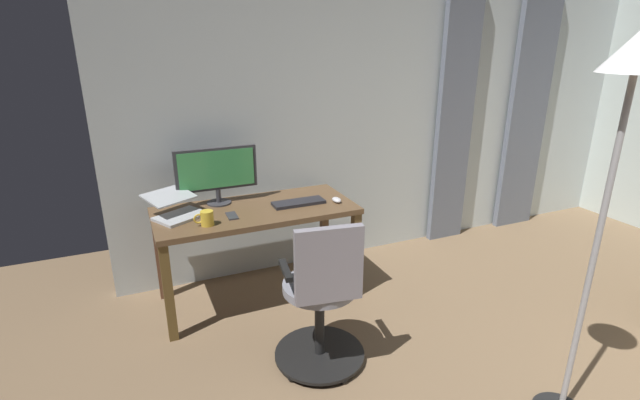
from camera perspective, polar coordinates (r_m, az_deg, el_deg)
name	(u,v)px	position (r m, az deg, el deg)	size (l,w,h in m)	color
back_room_partition	(405,93)	(4.29, 10.49, 12.85)	(5.15, 0.10, 2.87)	silver
curtain_left_panel	(528,110)	(5.15, 24.33, 10.15)	(0.47, 0.06, 2.44)	slate
curtain_right_panel	(455,115)	(4.52, 16.39, 10.02)	(0.38, 0.06, 2.44)	slate
desk	(256,220)	(3.41, -7.95, -2.52)	(1.44, 0.66, 0.73)	brown
office_chair	(322,301)	(2.74, 0.27, -12.39)	(0.56, 0.56, 0.97)	black
computer_monitor	(217,171)	(3.45, -12.69, 3.48)	(0.60, 0.18, 0.42)	#333338
computer_keyboard	(299,203)	(3.42, -2.67, -0.32)	(0.39, 0.14, 0.02)	#232328
laptop	(176,209)	(3.32, -17.39, -1.05)	(0.44, 0.45, 0.16)	#B7BCC1
computer_mouse	(337,200)	(3.46, 2.07, 0.01)	(0.06, 0.10, 0.04)	silver
cell_phone_face_up	(232,216)	(3.25, -10.86, -1.93)	(0.07, 0.14, 0.01)	#333338
mug_tea	(207,218)	(3.11, -13.88, -2.21)	(0.13, 0.09, 0.10)	gold
floor_lamp	(624,118)	(2.34, 33.54, 8.47)	(0.29, 0.29, 1.94)	black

